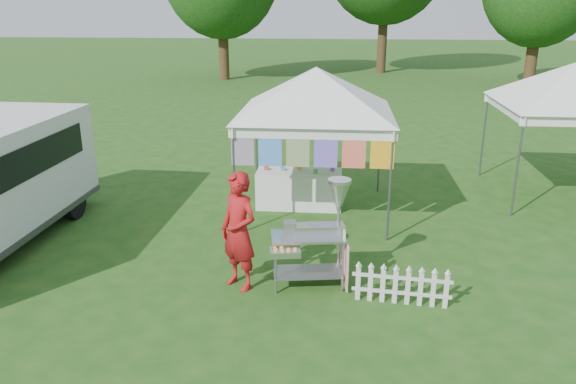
# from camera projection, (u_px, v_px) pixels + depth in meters

# --- Properties ---
(ground) EXTENTS (120.00, 120.00, 0.00)m
(ground) POSITION_uv_depth(u_px,v_px,m) (304.00, 291.00, 8.60)
(ground) COLOR #1C4B15
(ground) RESTS_ON ground
(canopy_main) EXTENTS (4.24, 4.24, 3.45)m
(canopy_main) POSITION_uv_depth(u_px,v_px,m) (316.00, 68.00, 10.92)
(canopy_main) COLOR #59595E
(canopy_main) RESTS_ON ground
(donut_cart) EXTENTS (1.25, 1.01, 1.72)m
(donut_cart) POSITION_uv_depth(u_px,v_px,m) (320.00, 225.00, 8.46)
(donut_cart) COLOR gray
(donut_cart) RESTS_ON ground
(vendor) EXTENTS (0.80, 0.76, 1.85)m
(vendor) POSITION_uv_depth(u_px,v_px,m) (239.00, 231.00, 8.46)
(vendor) COLOR #A61417
(vendor) RESTS_ON ground
(picket_fence) EXTENTS (1.43, 0.18, 0.56)m
(picket_fence) POSITION_uv_depth(u_px,v_px,m) (402.00, 286.00, 8.15)
(picket_fence) COLOR silver
(picket_fence) RESTS_ON ground
(display_table) EXTENTS (1.80, 0.70, 0.80)m
(display_table) POSITION_uv_depth(u_px,v_px,m) (299.00, 189.00, 12.01)
(display_table) COLOR white
(display_table) RESTS_ON ground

